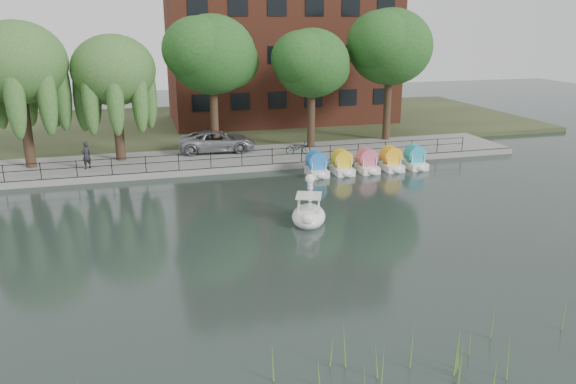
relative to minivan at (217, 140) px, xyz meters
name	(u,v)px	position (x,y,z in m)	size (l,w,h in m)	color
ground_plane	(302,248)	(0.94, -17.66, -1.26)	(120.00, 120.00, 0.00)	#313D38
promenade	(235,159)	(0.94, -1.66, -1.06)	(40.00, 6.00, 0.40)	gray
kerb	(243,169)	(0.94, -4.61, -1.06)	(40.00, 0.25, 0.40)	gray
land_strip	(207,124)	(0.94, 12.34, -1.08)	(60.00, 22.00, 0.36)	#47512D
railing	(242,154)	(0.94, -4.41, -0.11)	(32.00, 0.05, 1.00)	black
apartment_building	(280,20)	(7.94, 12.31, 8.10)	(20.00, 10.07, 18.00)	#4C1E16
willow_left	(17,63)	(-12.06, -1.16, 5.61)	(5.88, 5.88, 9.01)	#473323
willow_mid	(113,71)	(-6.56, -0.66, 4.99)	(5.32, 5.32, 8.15)	#473323
broadleaf_center	(212,55)	(-0.06, 0.34, 5.80)	(6.00, 6.00, 9.25)	#473323
broadleaf_right	(312,64)	(6.94, -0.16, 5.13)	(5.40, 5.40, 8.32)	#473323
broadleaf_far	(390,47)	(13.44, 0.84, 6.14)	(6.30, 6.30, 9.71)	#473323
minivan	(217,140)	(0.00, 0.00, 0.00)	(6.17, 2.84, 1.72)	gray
bicycle	(298,147)	(5.31, -2.36, -0.36)	(1.72, 0.60, 1.00)	gray
pedestrian	(86,153)	(-8.59, -2.62, 0.13)	(0.71, 0.48, 1.98)	black
swan_boat	(309,212)	(2.23, -14.57, -0.78)	(2.42, 2.97, 2.17)	white
pedal_boat_row	(367,162)	(8.67, -6.59, -0.65)	(7.95, 1.70, 1.40)	white
reed_bank	(470,349)	(2.94, -27.16, -0.66)	(24.00, 2.40, 1.20)	#669938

